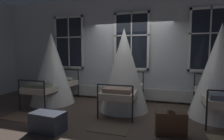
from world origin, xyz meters
TOP-DOWN VIEW (x-y plane):
  - ground at (0.00, 0.00)m, footprint 20.74×20.74m
  - back_wall_with_windows at (0.00, 1.27)m, footprint 9.55×0.10m
  - window_bank at (0.00, 1.15)m, footprint 5.62×0.10m
  - cot_first at (-2.28, 0.18)m, footprint 1.34×1.83m
  - cot_second at (-0.01, 0.17)m, footprint 1.34×1.81m
  - cot_third at (2.28, 0.18)m, footprint 1.34×1.82m
  - rug_first at (-2.24, -1.14)m, footprint 0.80×0.56m
  - rug_second at (0.00, -1.14)m, footprint 0.80×0.56m
  - suitcase_dark at (1.19, -1.11)m, footprint 0.59×0.30m
  - travel_trunk at (-1.12, -1.63)m, footprint 0.67×0.45m

SIDE VIEW (x-z plane):
  - ground at x=0.00m, z-range 0.00..0.00m
  - rug_first at x=-2.24m, z-range 0.00..0.01m
  - rug_second at x=0.00m, z-range 0.00..0.01m
  - travel_trunk at x=-1.12m, z-range 0.00..0.39m
  - suitcase_dark at x=1.19m, z-range -0.01..0.46m
  - cot_first at x=-2.28m, z-range -0.04..2.14m
  - cot_second at x=-0.01m, z-range -0.04..2.16m
  - cot_third at x=2.28m, z-range -0.04..2.20m
  - window_bank at x=0.00m, z-range -0.27..2.49m
  - back_wall_with_windows at x=0.00m, z-range 0.00..3.41m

